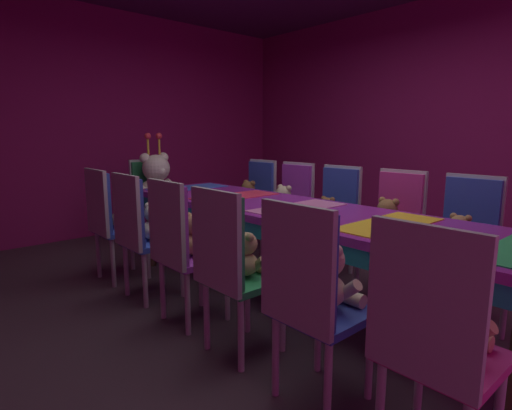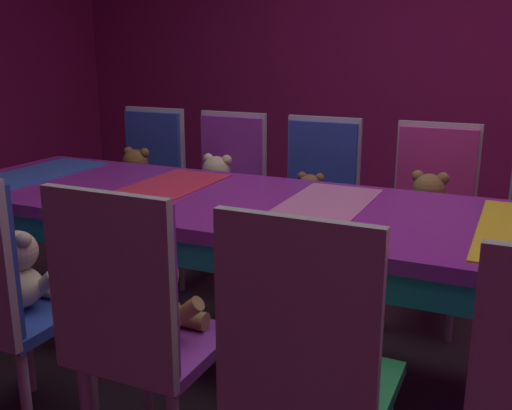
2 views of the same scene
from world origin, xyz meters
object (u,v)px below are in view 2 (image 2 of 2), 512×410
at_px(teddy_left_2, 323,341).
at_px(teddy_right_4, 216,187).
at_px(chair_right_2, 432,202).
at_px(chair_right_3, 318,190).
at_px(banquet_table, 319,228).
at_px(teddy_right_2, 427,209).
at_px(teddy_left_3, 158,301).
at_px(teddy_right_3, 309,201).
at_px(chair_right_5, 150,172).
at_px(teddy_left_4, 21,274).
at_px(chair_left_2, 305,357).
at_px(teddy_right_5, 136,178).
at_px(chair_right_4, 228,181).
at_px(chair_left_3, 129,315).

distance_m(teddy_left_2, teddy_right_4, 1.78).
xyz_separation_m(chair_right_2, chair_right_3, (-0.01, 0.60, 0.00)).
bearing_deg(chair_right_3, banquet_table, 19.06).
height_order(banquet_table, chair_right_2, chair_right_2).
distance_m(teddy_right_2, chair_right_3, 0.61).
xyz_separation_m(teddy_left_3, teddy_right_3, (1.40, -0.00, -0.01)).
distance_m(teddy_right_4, chair_right_5, 0.57).
xyz_separation_m(banquet_table, teddy_left_4, (-0.71, 0.85, -0.08)).
bearing_deg(teddy_left_4, chair_left_2, -97.43).
relative_size(chair_right_3, chair_right_5, 1.00).
height_order(chair_left_2, teddy_right_2, chair_left_2).
distance_m(chair_left_2, teddy_right_2, 1.56).
height_order(teddy_left_4, teddy_right_5, teddy_right_5).
distance_m(teddy_left_3, chair_right_3, 1.54).
relative_size(teddy_right_3, teddy_right_4, 0.83).
xyz_separation_m(teddy_left_4, chair_right_3, (1.55, -0.57, 0.01)).
bearing_deg(banquet_table, chair_left_2, -163.50).
relative_size(teddy_right_2, chair_right_5, 0.34).
bearing_deg(teddy_right_2, chair_right_5, -95.06).
height_order(chair_right_4, chair_right_5, same).
bearing_deg(banquet_table, teddy_right_5, 63.08).
xyz_separation_m(teddy_right_3, teddy_right_5, (0.01, 1.10, 0.02)).
xyz_separation_m(chair_left_3, chair_right_2, (1.69, -0.60, 0.00)).
xyz_separation_m(chair_left_3, teddy_right_2, (1.55, -0.60, -0.00)).
height_order(teddy_left_3, teddy_left_4, teddy_left_3).
xyz_separation_m(chair_left_2, chair_right_2, (1.70, -0.05, 0.00)).
relative_size(teddy_left_3, chair_right_3, 0.31).
bearing_deg(chair_left_2, chair_right_3, 17.78).
bearing_deg(chair_left_3, teddy_right_2, -21.16).
relative_size(chair_right_3, teddy_right_5, 2.99).
relative_size(teddy_left_2, teddy_left_3, 0.92).
distance_m(teddy_right_2, teddy_right_5, 1.70).
bearing_deg(teddy_left_4, teddy_right_3, -21.92).
bearing_deg(teddy_left_2, banquet_table, 19.57).
bearing_deg(chair_left_3, banquet_table, -19.02).
relative_size(chair_left_3, chair_right_5, 1.00).
distance_m(teddy_right_2, teddy_right_3, 0.60).
distance_m(teddy_left_2, chair_left_3, 0.56).
xyz_separation_m(teddy_left_3, teddy_right_2, (1.40, -0.60, 0.01)).
xyz_separation_m(teddy_left_4, teddy_right_5, (1.42, 0.54, 0.01)).
bearing_deg(chair_right_2, banquet_table, -19.93).
relative_size(chair_right_3, teddy_right_3, 3.59).
xyz_separation_m(chair_right_3, chair_right_4, (0.00, 0.55, 0.00)).
bearing_deg(teddy_left_4, teddy_left_2, -90.11).
relative_size(teddy_left_3, chair_right_2, 0.31).
height_order(teddy_left_3, chair_right_3, chair_right_3).
bearing_deg(chair_right_4, chair_right_3, 89.70).
bearing_deg(teddy_right_3, teddy_right_5, -90.56).
bearing_deg(teddy_right_3, chair_right_5, -98.08).
relative_size(chair_right_2, chair_right_4, 1.00).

